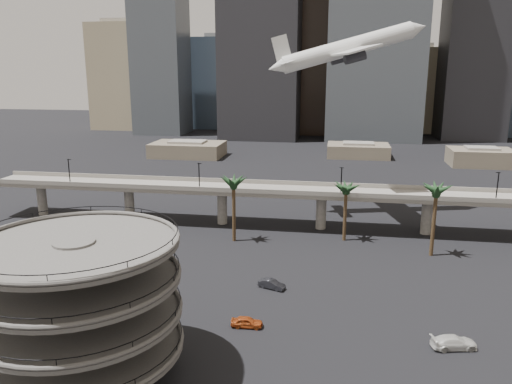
% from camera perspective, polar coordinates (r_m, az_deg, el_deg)
% --- Properties ---
extents(ground, '(700.00, 700.00, 0.00)m').
position_cam_1_polar(ground, '(61.85, -5.62, -19.37)').
color(ground, black).
rests_on(ground, ground).
extents(parking_ramp, '(22.20, 22.20, 17.35)m').
position_cam_1_polar(parking_ramp, '(58.38, -19.58, -11.26)').
color(parking_ramp, '#504D4A').
rests_on(parking_ramp, ground).
extents(overpass, '(130.00, 9.30, 14.70)m').
position_cam_1_polar(overpass, '(109.04, 1.73, -0.21)').
color(overpass, slate).
rests_on(overpass, ground).
extents(palm_trees, '(42.40, 10.40, 14.00)m').
position_cam_1_polar(palm_trees, '(97.11, 9.14, 0.34)').
color(palm_trees, '#49371F').
rests_on(palm_trees, ground).
extents(low_buildings, '(135.00, 27.50, 6.80)m').
position_cam_1_polar(low_buildings, '(194.75, 7.21, 4.59)').
color(low_buildings, brown).
rests_on(low_buildings, ground).
extents(skyline, '(269.00, 86.00, 131.05)m').
position_cam_1_polar(skyline, '(267.30, 10.05, 16.68)').
color(skyline, gray).
rests_on(skyline, ground).
extents(airborne_jet, '(36.57, 33.03, 13.18)m').
position_cam_1_polar(airborne_jet, '(118.60, 10.34, 15.82)').
color(airborne_jet, silver).
rests_on(airborne_jet, ground).
extents(car_a, '(4.36, 1.92, 1.46)m').
position_cam_1_polar(car_a, '(69.39, -1.05, -14.63)').
color(car_a, '#AA4418').
rests_on(car_a, ground).
extents(car_b, '(4.62, 2.88, 1.44)m').
position_cam_1_polar(car_b, '(80.35, 1.81, -10.48)').
color(car_b, black).
rests_on(car_b, ground).
extents(car_c, '(6.04, 3.52, 1.65)m').
position_cam_1_polar(car_c, '(69.26, 21.69, -15.67)').
color(car_c, silver).
rests_on(car_c, ground).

